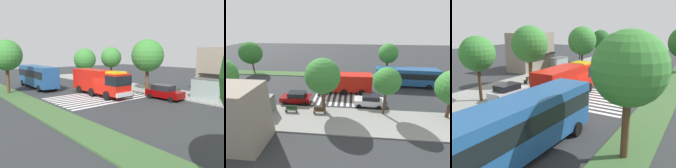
# 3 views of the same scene
# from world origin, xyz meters

# --- Properties ---
(ground_plane) EXTENTS (120.00, 120.00, 0.00)m
(ground_plane) POSITION_xyz_m (0.00, 0.00, 0.00)
(ground_plane) COLOR #2D3033
(sidewalk) EXTENTS (60.00, 5.81, 0.14)m
(sidewalk) POSITION_xyz_m (0.00, 9.53, 0.07)
(sidewalk) COLOR gray
(sidewalk) RESTS_ON ground_plane
(median_strip) EXTENTS (60.00, 3.00, 0.14)m
(median_strip) POSITION_xyz_m (0.00, -8.13, 0.07)
(median_strip) COLOR #3D6033
(median_strip) RESTS_ON ground_plane
(crosswalk) EXTENTS (7.65, 11.93, 0.01)m
(crosswalk) POSITION_xyz_m (-0.65, 0.00, 0.01)
(crosswalk) COLOR silver
(crosswalk) RESTS_ON ground_plane
(fire_truck) EXTENTS (9.61, 2.85, 3.41)m
(fire_truck) POSITION_xyz_m (-1.29, 0.88, 1.94)
(fire_truck) COLOR red
(fire_truck) RESTS_ON ground_plane
(parked_car_west) EXTENTS (4.36, 2.17, 1.77)m
(parked_car_west) POSITION_xyz_m (-5.59, 5.43, 0.91)
(parked_car_west) COLOR silver
(parked_car_west) RESTS_ON ground_plane
(parked_car_mid) EXTENTS (4.61, 2.23, 1.76)m
(parked_car_mid) POSITION_xyz_m (5.47, 5.42, 0.90)
(parked_car_mid) COLOR #720505
(parked_car_mid) RESTS_ON ground_plane
(transit_bus) EXTENTS (11.38, 3.17, 3.54)m
(transit_bus) POSITION_xyz_m (-13.09, -2.98, 2.10)
(transit_bus) COLOR navy
(transit_bus) RESTS_ON ground_plane
(bus_stop_shelter) EXTENTS (3.50, 1.40, 2.46)m
(bus_stop_shelter) POSITION_xyz_m (9.21, 8.33, 1.89)
(bus_stop_shelter) COLOR #4C4C51
(bus_stop_shelter) RESTS_ON sidewalk
(bench_near_shelter) EXTENTS (1.60, 0.50, 0.90)m
(bench_near_shelter) POSITION_xyz_m (5.21, 8.30, 0.59)
(bench_near_shelter) COLOR #2D472D
(bench_near_shelter) RESTS_ON sidewalk
(bench_west_of_shelter) EXTENTS (1.60, 0.50, 0.90)m
(bench_west_of_shelter) POSITION_xyz_m (1.29, 8.30, 0.59)
(bench_west_of_shelter) COLOR #4C3823
(bench_west_of_shelter) RESTS_ON sidewalk
(street_lamp) EXTENTS (0.36, 0.36, 5.93)m
(street_lamp) POSITION_xyz_m (13.59, 7.23, 3.66)
(street_lamp) COLOR #2D2D30
(street_lamp) RESTS_ON sidewalk
(sidewalk_tree_west) EXTENTS (3.47, 3.47, 6.46)m
(sidewalk_tree_west) POSITION_xyz_m (-7.28, 7.63, 4.84)
(sidewalk_tree_west) COLOR #47301E
(sidewalk_tree_west) RESTS_ON sidewalk
(sidewalk_tree_center) EXTENTS (4.60, 4.60, 7.42)m
(sidewalk_tree_center) POSITION_xyz_m (0.79, 7.63, 5.23)
(sidewalk_tree_center) COLOR #513823
(sidewalk_tree_center) RESTS_ON sidewalk
(median_tree_far_west) EXTENTS (4.18, 4.18, 7.27)m
(median_tree_far_west) POSITION_xyz_m (-10.45, -8.13, 5.29)
(median_tree_far_west) COLOR #513823
(median_tree_far_west) RESTS_ON median_strip
(median_tree_west) EXTENTS (5.10, 5.10, 7.26)m
(median_tree_west) POSITION_xyz_m (20.69, -8.13, 4.84)
(median_tree_west) COLOR #513823
(median_tree_west) RESTS_ON median_strip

